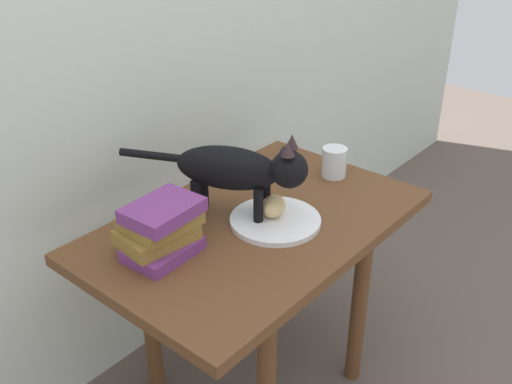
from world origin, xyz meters
The scene contains 8 objects.
ground_plane centered at (0.00, 0.00, 0.00)m, with size 6.00×6.00×0.00m, color brown.
side_table centered at (0.00, 0.00, 0.47)m, with size 0.85×0.54×0.55m.
plate centered at (0.02, -0.04, 0.56)m, with size 0.23×0.23×0.01m, color white.
bread_roll centered at (0.03, -0.03, 0.59)m, with size 0.08×0.06×0.05m, color #E0BC7A.
cat centered at (-0.01, 0.04, 0.68)m, with size 0.24×0.44×0.23m.
book_stack centered at (-0.25, 0.07, 0.61)m, with size 0.19×0.15×0.13m.
candle_jar centered at (0.33, -0.01, 0.59)m, with size 0.07×0.07×0.08m.
tv_remote centered at (0.31, 0.15, 0.56)m, with size 0.15×0.04×0.02m, color black.
Camera 1 is at (-0.96, -0.81, 1.31)m, focal length 41.26 mm.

